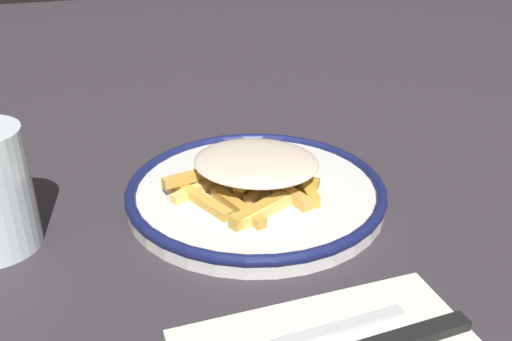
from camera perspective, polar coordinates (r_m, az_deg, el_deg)
The scene contains 3 objects.
ground_plane at distance 0.60m, azimuth 0.00°, elevation -3.15°, with size 2.60×2.60×0.00m, color #342D33.
plate at distance 0.59m, azimuth 0.00°, elevation -2.16°, with size 0.27×0.27×0.02m.
fries_heap at distance 0.58m, azimuth 0.16°, elevation 0.05°, with size 0.17×0.19×0.04m.
Camera 1 is at (-0.49, 0.17, 0.30)m, focal length 39.33 mm.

